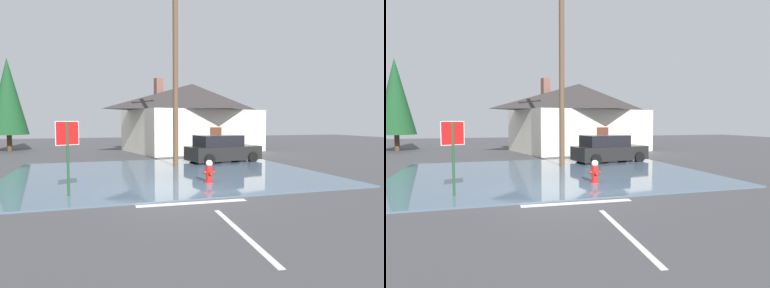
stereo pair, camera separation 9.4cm
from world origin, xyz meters
TOP-DOWN VIEW (x-y plane):
  - ground_plane at (0.00, 0.00)m, footprint 80.00×80.00m
  - flood_puddle at (0.41, 3.84)m, footprint 13.84×10.62m
  - lane_stop_bar at (0.02, -1.73)m, footprint 3.38×0.42m
  - lane_center_stripe at (0.29, -4.56)m, footprint 0.39×3.72m
  - stop_sign_near at (-3.58, 0.05)m, footprint 0.69×0.37m
  - fire_hydrant at (1.51, 1.00)m, footprint 0.47×0.40m
  - utility_pole at (1.36, 5.89)m, footprint 1.60×0.28m
  - house at (5.07, 15.28)m, footprint 12.14×9.77m
  - parked_car at (4.48, 7.14)m, footprint 4.60×2.67m
  - pine_tree_mid_left at (-9.43, 19.03)m, footprint 3.02×3.02m

SIDE VIEW (x-z plane):
  - ground_plane at x=0.00m, z-range -0.10..0.00m
  - lane_stop_bar at x=0.02m, z-range 0.00..0.01m
  - lane_center_stripe at x=0.29m, z-range 0.00..0.01m
  - flood_puddle at x=0.41m, z-range 0.00..0.06m
  - fire_hydrant at x=1.51m, z-range -0.01..0.93m
  - parked_car at x=4.48m, z-range -0.04..1.59m
  - stop_sign_near at x=-3.58m, z-range 0.53..2.98m
  - house at x=5.07m, z-range -0.11..5.85m
  - pine_tree_mid_left at x=-9.43m, z-range 0.67..8.23m
  - utility_pole at x=1.36m, z-range 0.18..10.08m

